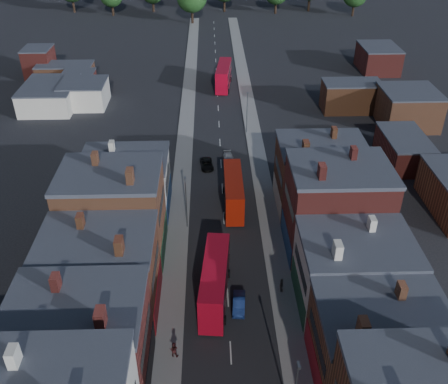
{
  "coord_description": "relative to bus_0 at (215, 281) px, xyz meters",
  "views": [
    {
      "loc": [
        -1.74,
        -26.57,
        42.03
      ],
      "look_at": [
        0.0,
        31.14,
        5.05
      ],
      "focal_mm": 40.0,
      "sensor_mm": 36.0,
      "label": 1
    }
  ],
  "objects": [
    {
      "name": "car_2",
      "position": [
        -0.94,
        30.99,
        -2.16
      ],
      "size": [
        2.48,
        4.55,
        1.21
      ],
      "primitive_type": "imported",
      "rotation": [
        0.0,
        0.0,
        0.11
      ],
      "color": "black",
      "rests_on": "ground"
    },
    {
      "name": "pavement_east",
      "position": [
        8.0,
        34.12,
        -2.7
      ],
      "size": [
        3.0,
        200.0,
        0.12
      ],
      "primitive_type": "cube",
      "color": "gray",
      "rests_on": "ground"
    },
    {
      "name": "ped_3",
      "position": [
        7.86,
        0.94,
        -1.71
      ],
      "size": [
        0.63,
        1.15,
        1.87
      ],
      "primitive_type": "imported",
      "rotation": [
        0.0,
        0.0,
        1.45
      ],
      "color": "#524E46",
      "rests_on": "pavement_east"
    },
    {
      "name": "bus_1",
      "position": [
        3.0,
        19.21,
        -0.11
      ],
      "size": [
        2.9,
        11.39,
        4.92
      ],
      "rotation": [
        0.0,
        0.0,
        -0.0
      ],
      "color": "#A71909",
      "rests_on": "ground"
    },
    {
      "name": "lamp_post_3",
      "position": [
        6.7,
        44.12,
        1.94
      ],
      "size": [
        0.25,
        0.7,
        8.12
      ],
      "color": "slate",
      "rests_on": "ground"
    },
    {
      "name": "ped_1",
      "position": [
        -4.34,
        -8.15,
        -1.71
      ],
      "size": [
        0.98,
        0.66,
        1.86
      ],
      "primitive_type": "imported",
      "rotation": [
        0.0,
        0.0,
        2.95
      ],
      "color": "#421A1B",
      "rests_on": "pavement_west"
    },
    {
      "name": "car_3",
      "position": [
        2.85,
        33.23,
        -2.2
      ],
      "size": [
        1.96,
        4.0,
        1.12
      ],
      "primitive_type": "imported",
      "rotation": [
        0.0,
        0.0,
        0.1
      ],
      "color": "#BEBEBE",
      "rests_on": "ground"
    },
    {
      "name": "terrace_east",
      "position": [
        15.5,
        -15.88,
        3.38
      ],
      "size": [
        12.0,
        80.0,
        12.29
      ],
      "primitive_type": "cube",
      "color": "maroon",
      "rests_on": "ground"
    },
    {
      "name": "lamp_post_2",
      "position": [
        -3.7,
        14.12,
        1.94
      ],
      "size": [
        0.25,
        0.7,
        8.12
      ],
      "color": "slate",
      "rests_on": "ground"
    },
    {
      "name": "bus_2",
      "position": [
        3.0,
        68.41,
        0.06
      ],
      "size": [
        4.08,
        12.34,
        5.23
      ],
      "rotation": [
        0.0,
        0.0,
        -0.11
      ],
      "color": "maroon",
      "rests_on": "ground"
    },
    {
      "name": "car_1",
      "position": [
        2.7,
        -1.52,
        -2.11
      ],
      "size": [
        1.69,
        4.06,
        1.3
      ],
      "primitive_type": "imported",
      "rotation": [
        0.0,
        0.0,
        -0.08
      ],
      "color": "navy",
      "rests_on": "ground"
    },
    {
      "name": "bus_0",
      "position": [
        0.0,
        0.0,
        0.0
      ],
      "size": [
        3.83,
        12.06,
        5.12
      ],
      "rotation": [
        0.0,
        0.0,
        -0.1
      ],
      "color": "#AB091C",
      "rests_on": "ground"
    },
    {
      "name": "pavement_west",
      "position": [
        -5.0,
        34.12,
        -2.7
      ],
      "size": [
        3.0,
        200.0,
        0.12
      ],
      "primitive_type": "cube",
      "color": "gray",
      "rests_on": "ground"
    }
  ]
}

